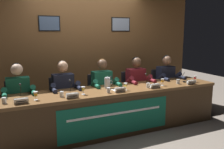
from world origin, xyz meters
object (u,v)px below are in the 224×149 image
juice_glass_far_left (36,94)px  nameplate_center (120,90)px  panelist_left (64,90)px  nameplate_right (155,86)px  water_cup_left (62,95)px  juice_glass_center (126,85)px  microphone_far_left (21,94)px  water_cup_far_right (178,82)px  juice_glass_left (83,89)px  chair_far_right (162,90)px  juice_glass_far_right (195,78)px  chair_center (100,98)px  microphone_center (113,85)px  panelist_right (138,83)px  nameplate_far_right (191,82)px  water_pitcher_central (107,83)px  document_stack_center (118,90)px  water_cup_right (148,86)px  panelist_far_right (168,80)px  chair_right (133,94)px  juice_glass_right (163,81)px  nameplate_left (73,96)px  panelist_center (104,86)px  chair_far_left (19,108)px  conference_table (115,103)px  chair_left (62,103)px  microphone_left (71,89)px  water_cup_center (108,90)px  nameplate_far_left (21,101)px  microphone_right (148,82)px  microphone_far_right (183,78)px  panelist_far_left (19,95)px  water_cup_far_left (4,101)px

juice_glass_far_left → nameplate_center: juice_glass_far_left is taller
panelist_left → nameplate_right: 1.58m
water_cup_left → juice_glass_center: size_ratio=0.69×
microphone_far_left → water_cup_far_right: (2.76, -0.15, -0.04)m
juice_glass_left → chair_far_right: size_ratio=0.14×
juice_glass_far_right → chair_center: bearing=156.1°
microphone_center → panelist_right: panelist_right is taller
water_cup_far_right → nameplate_far_right: bearing=-32.9°
panelist_right → chair_far_right: bearing=15.1°
panelist_right → water_pitcher_central: (-0.80, -0.31, 0.13)m
juice_glass_left → document_stack_center: juice_glass_left is taller
water_cup_right → panelist_far_right: size_ratio=0.07×
chair_right → water_pitcher_central: (-0.80, -0.51, 0.41)m
juice_glass_far_left → juice_glass_right: (2.23, 0.00, 0.00)m
nameplate_left → panelist_center: size_ratio=0.15×
chair_right → chair_far_left: bearing=180.0°
conference_table → nameplate_center: (0.02, -0.15, 0.27)m
chair_left → microphone_left: bearing=-88.7°
water_cup_center → microphone_left: bearing=162.4°
chair_far_left → water_cup_right: (2.09, -0.76, 0.35)m
microphone_far_left → juice_glass_left: 0.91m
nameplate_left → water_cup_left: water_cup_left is taller
water_cup_center → panelist_far_right: size_ratio=0.07×
juice_glass_center → panelist_far_right: panelist_far_right is taller
nameplate_far_left → nameplate_right: bearing=-0.2°
nameplate_far_left → chair_center: size_ratio=0.21×
nameplate_far_left → nameplate_center: 1.51m
nameplate_far_left → microphone_far_left: (0.02, 0.26, 0.03)m
juice_glass_left → water_cup_center: (0.40, -0.07, -0.05)m
chair_far_left → juice_glass_center: chair_far_left is taller
nameplate_center → panelist_center: bearing=91.9°
nameplate_left → microphone_right: microphone_right is taller
microphone_far_right → panelist_right: bearing=150.5°
nameplate_right → water_cup_right: water_cup_right is taller
conference_table → juice_glass_center: juice_glass_center is taller
conference_table → microphone_left: 0.79m
panelist_center → panelist_far_left: bearing=180.0°
chair_far_left → microphone_center: microphone_center is taller
water_cup_far_left → juice_glass_center: 1.86m
water_cup_left → water_pitcher_central: (0.85, 0.22, 0.06)m
microphone_far_left → panelist_far_right: panelist_far_right is taller
chair_far_left → microphone_far_right: bearing=-11.9°
chair_left → document_stack_center: size_ratio=4.02×
juice_glass_far_left → microphone_far_right: size_ratio=0.57×
nameplate_center → chair_far_right: chair_far_right is taller
microphone_left → panelist_right: panelist_right is taller
panelist_left → microphone_center: panelist_left is taller
juice_glass_right → water_cup_left: bearing=-180.0°
water_cup_center → panelist_far_right: 1.75m
chair_far_left → nameplate_right: bearing=-21.3°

